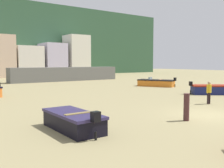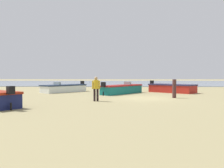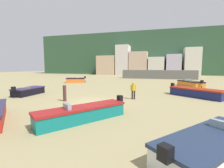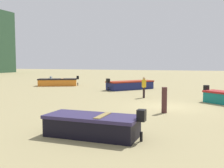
# 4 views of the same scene
# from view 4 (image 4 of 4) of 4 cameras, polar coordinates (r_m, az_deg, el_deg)

# --- Properties ---
(ground_plane) EXTENTS (160.00, 160.00, 0.00)m
(ground_plane) POSITION_cam_4_polar(r_m,az_deg,el_deg) (16.89, 11.74, -4.74)
(ground_plane) COLOR #998C5F
(boat_orange_0) EXTENTS (3.54, 4.75, 1.16)m
(boat_orange_0) POSITION_cam_4_polar(r_m,az_deg,el_deg) (31.93, -11.59, 0.40)
(boat_orange_0) COLOR orange
(boat_orange_0) RESTS_ON ground
(boat_navy_2) EXTENTS (4.95, 4.30, 1.19)m
(boat_navy_2) POSITION_cam_4_polar(r_m,az_deg,el_deg) (27.04, 3.91, -0.23)
(boat_navy_2) COLOR navy
(boat_navy_2) RESTS_ON ground
(boat_black_5) EXTENTS (1.48, 3.74, 1.11)m
(boat_black_5) POSITION_cam_4_polar(r_m,az_deg,el_deg) (9.90, -4.18, -8.87)
(boat_black_5) COLOR black
(boat_black_5) RESTS_ON ground
(mooring_post_near_water) EXTENTS (0.29, 0.29, 1.40)m
(mooring_post_near_water) POSITION_cam_4_polar(r_m,az_deg,el_deg) (14.61, 11.18, -3.41)
(mooring_post_near_water) COLOR #4A2A2A
(mooring_post_near_water) RESTS_ON ground
(beach_walker_foreground) EXTENTS (0.54, 0.37, 1.62)m
(beach_walker_foreground) POSITION_cam_4_polar(r_m,az_deg,el_deg) (20.61, 6.88, -0.34)
(beach_walker_foreground) COLOR black
(beach_walker_foreground) RESTS_ON ground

